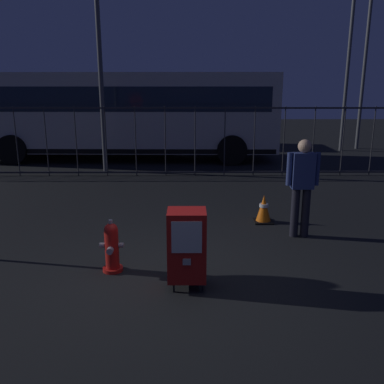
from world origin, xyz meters
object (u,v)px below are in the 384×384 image
at_px(pedestrian, 302,183).
at_px(street_light_near_right, 97,12).
at_px(traffic_cone, 264,209).
at_px(street_light_near_left, 351,32).
at_px(street_light_far_left, 368,30).
at_px(fire_hydrant, 112,247).
at_px(bus_far, 64,107).
at_px(bus_near, 127,111).
at_px(newspaper_box_primary, 187,245).

distance_m(pedestrian, street_light_near_right, 8.12).
bearing_deg(traffic_cone, street_light_near_right, 128.84).
bearing_deg(street_light_near_left, street_light_far_left, 32.65).
distance_m(fire_hydrant, pedestrian, 3.31).
height_order(fire_hydrant, bus_far, bus_far).
bearing_deg(bus_far, fire_hydrant, -68.94).
relative_size(traffic_cone, street_light_near_left, 0.07).
height_order(pedestrian, street_light_near_right, street_light_near_right).
distance_m(fire_hydrant, traffic_cone, 3.27).
relative_size(pedestrian, street_light_near_left, 0.21).
bearing_deg(pedestrian, bus_near, 116.93).
xyz_separation_m(pedestrian, traffic_cone, (-0.48, 0.77, -0.69)).
relative_size(newspaper_box_primary, bus_far, 0.10).
xyz_separation_m(fire_hydrant, bus_near, (-1.15, 9.44, 1.36)).
bearing_deg(bus_far, street_light_near_left, -7.86).
bearing_deg(fire_hydrant, street_light_near_right, 102.05).
bearing_deg(bus_far, street_light_near_right, -62.11).
relative_size(fire_hydrant, street_light_near_left, 0.09).
bearing_deg(bus_far, street_light_far_left, -4.65).
distance_m(bus_near, street_light_near_right, 3.72).
bearing_deg(traffic_cone, newspaper_box_primary, -119.04).
height_order(newspaper_box_primary, pedestrian, pedestrian).
xyz_separation_m(fire_hydrant, pedestrian, (2.96, 1.35, 0.60)).
height_order(traffic_cone, bus_near, bus_near).
relative_size(bus_far, street_light_far_left, 1.27).
bearing_deg(street_light_far_left, traffic_cone, -120.34).
bearing_deg(pedestrian, street_light_near_right, 127.94).
relative_size(traffic_cone, street_light_near_right, 0.07).
bearing_deg(street_light_near_right, pedestrian, -52.06).
distance_m(pedestrian, street_light_far_left, 12.46).
bearing_deg(street_light_near_right, fire_hydrant, -77.95).
height_order(bus_near, street_light_near_right, street_light_near_right).
relative_size(fire_hydrant, newspaper_box_primary, 0.73).
distance_m(bus_near, street_light_far_left, 10.20).
bearing_deg(fire_hydrant, newspaper_box_primary, -24.86).
height_order(newspaper_box_primary, street_light_far_left, street_light_far_left).
distance_m(newspaper_box_primary, street_light_far_left, 14.99).
relative_size(pedestrian, street_light_near_right, 0.21).
distance_m(fire_hydrant, street_light_far_left, 15.19).
bearing_deg(bus_far, pedestrian, -55.90).
xyz_separation_m(pedestrian, bus_near, (-4.11, 8.09, 0.76)).
height_order(newspaper_box_primary, street_light_near_left, street_light_near_left).
height_order(fire_hydrant, street_light_far_left, street_light_far_left).
bearing_deg(traffic_cone, pedestrian, -58.38).
distance_m(newspaper_box_primary, pedestrian, 2.68).
relative_size(bus_far, street_light_near_right, 1.33).
height_order(pedestrian, traffic_cone, pedestrian).
xyz_separation_m(newspaper_box_primary, bus_near, (-2.19, 9.92, 1.14)).
distance_m(bus_far, street_light_near_left, 12.49).
distance_m(fire_hydrant, street_light_near_left, 14.22).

